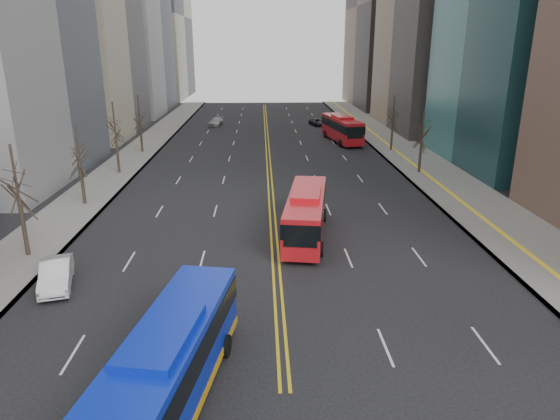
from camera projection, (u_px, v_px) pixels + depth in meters
sidewalk_right at (418, 162)px, 58.18m from camera, size 7.00×130.00×0.15m
sidewalk_left at (124, 164)px, 56.95m from camera, size 5.00×130.00×0.15m
centerline at (267, 147)px, 67.05m from camera, size 0.55×100.00×0.01m
street_trees at (192, 138)px, 45.87m from camera, size 35.20×47.20×7.60m
blue_bus at (165, 372)px, 17.93m from camera, size 4.66×12.41×3.53m
red_bus_near at (306, 211)px, 35.15m from camera, size 4.06×10.91×3.40m
red_bus_far at (342, 127)px, 70.27m from camera, size 4.45×11.87×3.67m
car_white at (56, 274)px, 28.11m from camera, size 2.76×4.79×1.49m
car_dark_mid at (340, 138)px, 70.30m from camera, size 1.99×3.93×1.28m
car_silver at (216, 122)px, 84.77m from camera, size 2.60×4.72×1.29m
car_dark_far at (317, 122)px, 84.98m from camera, size 2.93×4.43×1.13m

